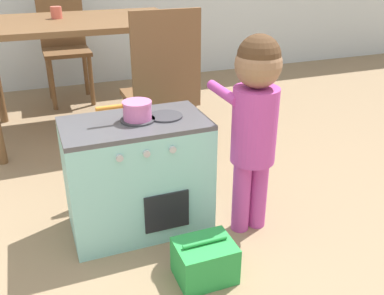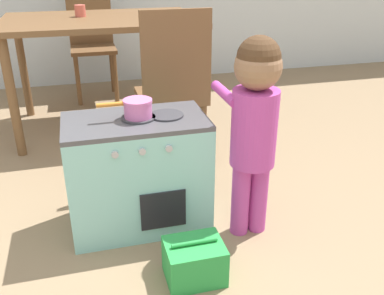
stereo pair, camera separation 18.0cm
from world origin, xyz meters
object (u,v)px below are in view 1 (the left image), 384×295
object	(u,v)px
play_kitchen	(138,176)
child_figure	(255,111)
cup_on_table	(56,13)
dining_chair_far	(65,43)
toy_basket	(205,261)
dining_chair_near	(162,90)
dining_table	(80,34)
toy_pot	(136,109)

from	to	relation	value
play_kitchen	child_figure	distance (m)	0.58
child_figure	cup_on_table	size ratio (longest dim) A/B	11.66
play_kitchen	dining_chair_far	size ratio (longest dim) A/B	0.67
toy_basket	dining_chair_near	distance (m)	1.02
play_kitchen	toy_basket	xyz separation A→B (m)	(0.14, -0.43, -0.18)
dining_table	cup_on_table	bearing A→B (deg)	147.70
toy_basket	dining_chair_far	xyz separation A→B (m)	(-0.22, 2.43, 0.40)
toy_basket	cup_on_table	xyz separation A→B (m)	(-0.30, 1.79, 0.72)
cup_on_table	child_figure	bearing A→B (deg)	-68.20
child_figure	dining_table	distance (m)	1.55
toy_basket	cup_on_table	world-z (taller)	cup_on_table
child_figure	cup_on_table	world-z (taller)	child_figure
play_kitchen	dining_chair_near	bearing A→B (deg)	61.19
dining_chair_near	cup_on_table	size ratio (longest dim) A/B	12.05
toy_basket	dining_chair_near	xyz separation A→B (m)	(0.13, 0.93, 0.40)
dining_chair_near	child_figure	bearing A→B (deg)	-74.86
toy_pot	child_figure	world-z (taller)	child_figure
play_kitchen	toy_basket	bearing A→B (deg)	-71.54
toy_basket	dining_table	xyz separation A→B (m)	(-0.17, 1.71, 0.59)
child_figure	play_kitchen	bearing A→B (deg)	158.09
cup_on_table	toy_basket	bearing A→B (deg)	-80.46
toy_basket	cup_on_table	distance (m)	1.95
toy_pot	cup_on_table	size ratio (longest dim) A/B	3.05
child_figure	dining_chair_far	xyz separation A→B (m)	(-0.54, 2.19, -0.09)
toy_basket	dining_chair_near	size ratio (longest dim) A/B	0.24
toy_pot	dining_table	size ratio (longest dim) A/B	0.18
toy_pot	child_figure	bearing A→B (deg)	-22.48
play_kitchen	toy_basket	world-z (taller)	play_kitchen
play_kitchen	cup_on_table	bearing A→B (deg)	96.60
toy_pot	dining_chair_near	xyz separation A→B (m)	(0.26, 0.50, -0.09)
play_kitchen	child_figure	bearing A→B (deg)	-21.91
toy_basket	dining_chair_far	size ratio (longest dim) A/B	0.24
toy_pot	cup_on_table	bearing A→B (deg)	97.08
dining_table	dining_chair_near	xyz separation A→B (m)	(0.31, -0.78, -0.19)
dining_chair_far	cup_on_table	world-z (taller)	dining_chair_far
dining_chair_far	child_figure	bearing A→B (deg)	103.78
toy_pot	toy_basket	size ratio (longest dim) A/B	1.04
dining_table	cup_on_table	size ratio (longest dim) A/B	16.91
toy_pot	dining_chair_near	world-z (taller)	dining_chair_near
play_kitchen	dining_chair_near	size ratio (longest dim) A/B	0.67
toy_pot	play_kitchen	bearing A→B (deg)	-177.61
play_kitchen	dining_table	distance (m)	1.34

